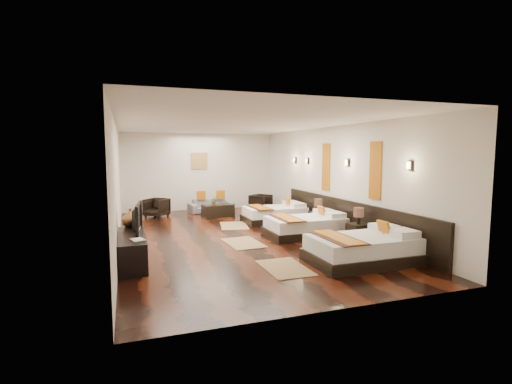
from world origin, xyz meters
name	(u,v)px	position (x,y,z in m)	size (l,w,h in m)	color
floor	(235,236)	(0.00, 0.00, 0.00)	(5.50, 9.50, 0.01)	black
ceiling	(235,124)	(0.00, 0.00, 2.80)	(5.50, 9.50, 0.01)	white
back_wall	(199,172)	(0.00, 4.75, 1.40)	(5.50, 0.01, 2.80)	silver
left_wall	(117,184)	(-2.75, 0.00, 1.40)	(0.01, 9.50, 2.80)	silver
right_wall	(332,178)	(2.75, 0.00, 1.40)	(0.01, 9.50, 2.80)	silver
headboard_panel	(346,218)	(2.71, -0.80, 0.45)	(0.08, 6.60, 0.90)	black
bed_near	(363,249)	(1.70, -2.99, 0.27)	(2.05, 1.29, 0.78)	black
bed_mid	(306,226)	(1.69, -0.58, 0.26)	(1.95, 1.23, 0.75)	black
bed_far	(275,214)	(1.69, 1.48, 0.24)	(1.86, 1.17, 0.71)	black
nightstand_a	(358,231)	(2.44, -1.72, 0.30)	(0.43, 0.43, 0.85)	black
nightstand_b	(318,218)	(2.44, 0.18, 0.29)	(0.42, 0.42, 0.83)	black
jute_mat_near	(285,268)	(0.13, -2.84, 0.01)	(0.75, 1.20, 0.01)	olive
jute_mat_mid	(243,243)	(-0.03, -0.77, 0.01)	(0.75, 1.20, 0.01)	olive
jute_mat_far	(234,226)	(0.34, 1.30, 0.01)	(0.75, 1.20, 0.01)	olive
tv_console	(132,249)	(-2.50, -1.61, 0.28)	(0.50, 1.80, 0.55)	black
tv	(133,218)	(-2.45, -1.39, 0.83)	(0.99, 0.13, 0.57)	black
book	(132,241)	(-2.50, -2.17, 0.56)	(0.20, 0.27, 0.03)	black
figurine	(130,218)	(-2.50, -0.78, 0.74)	(0.37, 0.37, 0.38)	brown
sofa	(211,205)	(0.27, 4.03, 0.23)	(1.57, 0.62, 0.46)	slate
armchair_left	(157,208)	(-1.64, 3.58, 0.31)	(0.65, 0.67, 0.61)	black
armchair_right	(261,203)	(2.00, 3.62, 0.30)	(0.65, 0.67, 0.61)	black
coffee_table	(218,211)	(0.27, 2.98, 0.20)	(1.00, 0.50, 0.40)	black
table_plant	(214,201)	(0.14, 2.99, 0.53)	(0.23, 0.20, 0.25)	#22571D
orange_panel_a	(375,171)	(2.73, -1.90, 1.70)	(0.04, 0.40, 1.30)	#D86014
orange_panel_b	(326,167)	(2.73, 0.30, 1.70)	(0.04, 0.40, 1.30)	#D86014
sconce_near	(410,165)	(2.70, -3.00, 1.85)	(0.07, 0.12, 0.18)	black
sconce_mid	(347,163)	(2.70, -0.80, 1.85)	(0.07, 0.12, 0.18)	black
sconce_far	(307,161)	(2.70, 1.40, 1.85)	(0.07, 0.12, 0.18)	black
sconce_lounge	(295,160)	(2.70, 2.30, 1.85)	(0.07, 0.12, 0.18)	black
gold_artwork	(199,161)	(0.00, 4.73, 1.80)	(0.60, 0.04, 0.60)	#AD873F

